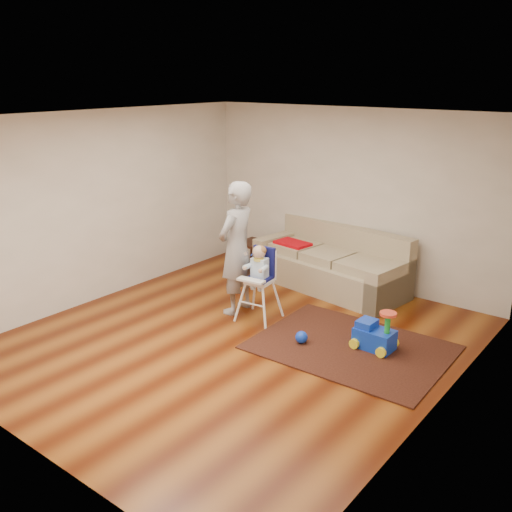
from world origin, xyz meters
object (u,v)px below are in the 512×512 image
Objects in this scene: side_table at (254,256)px; adult at (237,248)px; high_chair at (259,284)px; toy_ball at (301,337)px; sofa at (330,259)px; ride_on_toy at (375,329)px.

adult reaches higher than side_table.
adult is at bearing 168.54° from high_chair.
adult reaches higher than toy_ball.
sofa reaches higher than toy_ball.
side_table is 0.47× the size of high_chair.
toy_ball is at bearing -25.66° from high_chair.
high_chair is at bearing 161.74° from toy_ball.
sofa is 4.91× the size of ride_on_toy.
high_chair is at bearing -86.79° from sofa.
high_chair reaches higher than toy_ball.
side_table is 2.84m from toy_ball.
sofa reaches higher than side_table.
ride_on_toy is at bearing -25.60° from side_table.
sofa is 2.11m from ride_on_toy.
high_chair is (-0.13, -1.60, 0.04)m from sofa.
side_table is (-1.41, -0.06, -0.22)m from sofa.
adult reaches higher than sofa.
sofa is 1.43m from side_table.
sofa is 2.40× the size of high_chair.
toy_ball is 1.56m from adult.
ride_on_toy is at bearing 29.23° from toy_ball.
sofa is 16.34× the size of toy_ball.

